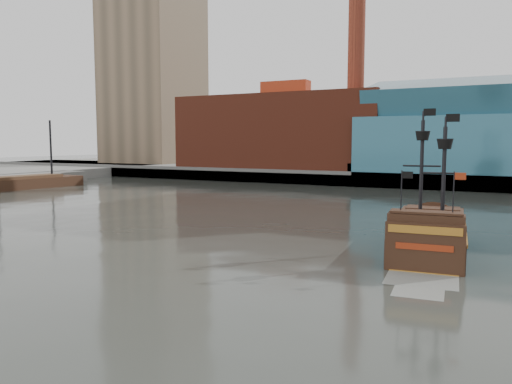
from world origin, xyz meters
The scene contains 6 objects.
ground centered at (0.00, 0.00, 0.00)m, with size 400.00×400.00×0.00m, color #2C2E29.
promenade_far centered at (0.00, 92.00, 1.00)m, with size 220.00×60.00×2.00m, color slate.
seawall centered at (0.00, 62.50, 1.30)m, with size 220.00×1.00×2.60m, color #4C4C49.
skyline centered at (5.21, 84.56, 24.55)m, with size 149.00×45.00×62.00m.
pirate_ship centered at (14.84, 13.97, 0.99)m, with size 5.71×14.99×10.97m.
docked_vessel centered at (-52.21, 33.86, 0.83)m, with size 6.82×19.55×13.02m.
Camera 1 is at (19.82, -22.17, 7.89)m, focal length 35.00 mm.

